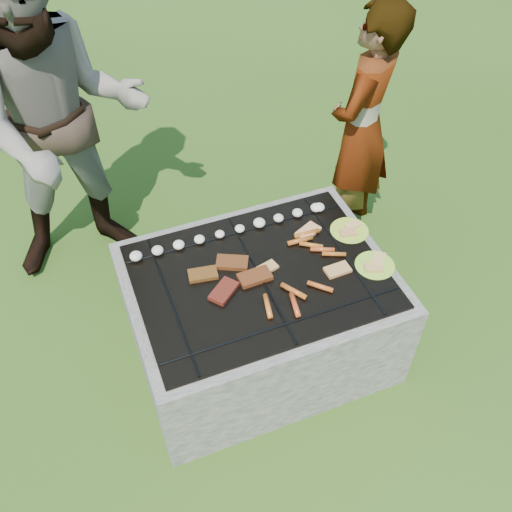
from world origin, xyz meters
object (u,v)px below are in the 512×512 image
Objects in this scene: cook at (362,129)px; bystander at (63,124)px; plate_far at (349,231)px; fire_pit at (259,316)px; plate_near at (375,265)px.

bystander is (-1.65, 0.36, 0.22)m from cook.
plate_far is 0.74m from cook.
bystander reaches higher than fire_pit.
plate_far is 0.16× the size of cook.
plate_far is at bearing -36.64° from bystander.
plate_far reaches higher than fire_pit.
bystander is (-0.70, 1.09, 0.70)m from fire_pit.
bystander is at bearing 135.73° from plate_near.
bystander is (-1.26, 1.23, 0.37)m from plate_near.
bystander reaches higher than plate_near.
bystander is at bearing 122.92° from fire_pit.
plate_near reaches higher than plate_far.
cook is 0.78× the size of bystander.
plate_far is (0.56, 0.12, 0.33)m from fire_pit.
cook is at bearing -11.50° from bystander.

